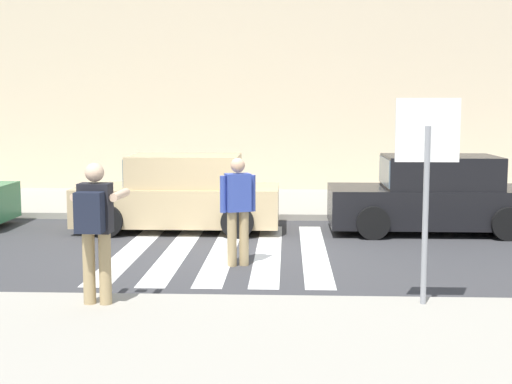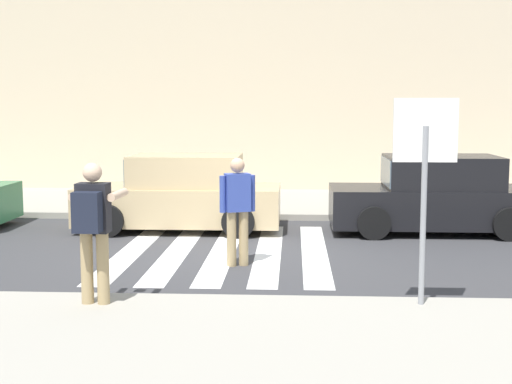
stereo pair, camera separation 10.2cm
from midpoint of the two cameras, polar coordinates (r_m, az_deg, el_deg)
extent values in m
plane|color=#38383A|center=(12.38, -2.50, -4.93)|extent=(120.00, 120.00, 0.00)
cube|color=#9E998C|center=(18.26, -0.69, -0.86)|extent=(60.00, 4.80, 0.14)
cube|color=beige|center=(22.50, 0.03, 8.65)|extent=(56.00, 4.00, 6.44)
cube|color=silver|center=(12.82, -9.57, -4.59)|extent=(0.44, 5.20, 0.01)
cube|color=silver|center=(12.67, -6.03, -4.67)|extent=(0.44, 5.20, 0.01)
cube|color=silver|center=(12.57, -2.41, -4.73)|extent=(0.44, 5.20, 0.01)
cube|color=silver|center=(12.52, 1.25, -4.77)|extent=(0.44, 5.20, 0.01)
cube|color=silver|center=(12.52, 4.92, -4.79)|extent=(0.44, 5.20, 0.01)
cylinder|color=gray|center=(8.79, 13.56, -1.91)|extent=(0.07, 0.07, 2.16)
cube|color=white|center=(8.71, 13.74, 4.83)|extent=(0.76, 0.03, 0.76)
cube|color=red|center=(8.73, 13.72, 4.83)|extent=(0.66, 0.02, 0.66)
cylinder|color=tan|center=(8.94, -13.05, -5.93)|extent=(0.15, 0.15, 0.88)
cylinder|color=tan|center=(8.87, -11.82, -5.99)|extent=(0.15, 0.15, 0.88)
cube|color=black|center=(8.77, -12.56, -1.24)|extent=(0.39, 0.26, 0.60)
sphere|color=beige|center=(8.72, -12.63, 1.55)|extent=(0.23, 0.23, 0.23)
cylinder|color=beige|center=(9.04, -13.59, -0.17)|extent=(0.13, 0.58, 0.10)
cylinder|color=beige|center=(8.89, -10.67, -0.21)|extent=(0.13, 0.58, 0.10)
cube|color=black|center=(9.13, -11.81, 0.13)|extent=(0.14, 0.11, 0.10)
cube|color=black|center=(8.56, -13.04, -1.59)|extent=(0.33, 0.21, 0.48)
cylinder|color=tan|center=(11.33, -1.71, -3.77)|extent=(0.15, 0.15, 0.88)
cylinder|color=tan|center=(11.38, -0.74, -3.71)|extent=(0.15, 0.15, 0.88)
cube|color=#33479E|center=(11.24, -1.23, -0.03)|extent=(0.44, 0.35, 0.60)
sphere|color=tan|center=(11.20, -1.24, 2.15)|extent=(0.23, 0.23, 0.23)
cylinder|color=#33479E|center=(11.18, -2.42, -0.18)|extent=(0.10, 0.10, 0.58)
cylinder|color=#33479E|center=(11.31, -0.06, -0.09)|extent=(0.10, 0.10, 0.58)
cube|color=tan|center=(14.67, -5.93, -1.00)|extent=(4.10, 1.70, 0.76)
cube|color=tan|center=(14.57, -5.39, 1.72)|extent=(2.20, 1.56, 0.64)
cube|color=slate|center=(14.77, -9.50, 1.73)|extent=(0.10, 1.50, 0.54)
cube|color=slate|center=(14.46, -1.58, 1.71)|extent=(0.10, 1.50, 0.51)
cylinder|color=black|center=(14.14, -11.56, -2.26)|extent=(0.64, 0.22, 0.64)
cylinder|color=black|center=(15.77, -10.01, -1.28)|extent=(0.64, 0.22, 0.64)
cylinder|color=black|center=(13.72, -1.22, -2.39)|extent=(0.64, 0.22, 0.64)
cylinder|color=black|center=(15.40, -0.76, -1.37)|extent=(0.64, 0.22, 0.64)
cube|color=black|center=(14.78, 14.16, -1.12)|extent=(4.10, 1.70, 0.76)
cube|color=black|center=(14.73, 14.81, 1.58)|extent=(2.20, 1.56, 0.64)
cube|color=slate|center=(14.55, 10.68, 1.63)|extent=(0.10, 1.50, 0.54)
cube|color=slate|center=(14.96, 18.46, 1.53)|extent=(0.10, 1.50, 0.51)
cylinder|color=black|center=(13.78, 9.62, -2.45)|extent=(0.64, 0.22, 0.64)
cylinder|color=black|center=(15.45, 8.90, -1.43)|extent=(0.64, 0.22, 0.64)
cylinder|color=black|center=(14.30, 19.80, -2.43)|extent=(0.64, 0.22, 0.64)
cylinder|color=black|center=(15.91, 18.05, -1.45)|extent=(0.64, 0.22, 0.64)
camera|label=1|loc=(0.05, -89.75, 0.03)|focal=50.00mm
camera|label=2|loc=(0.05, 90.25, -0.03)|focal=50.00mm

